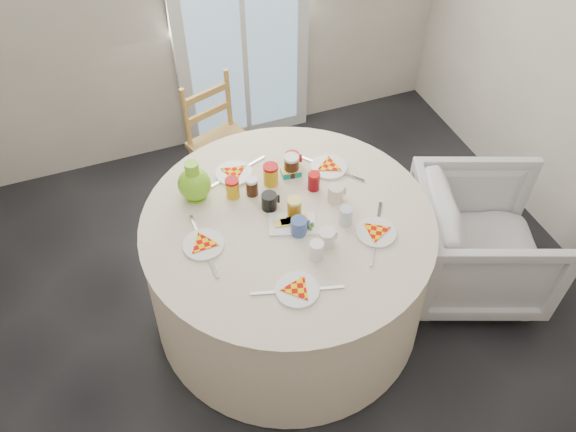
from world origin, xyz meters
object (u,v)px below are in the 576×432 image
object	(u,v)px
armchair	(482,238)
green_pitcher	(194,184)
wooden_chair	(224,142)
table	(288,267)

from	to	relation	value
armchair	green_pitcher	world-z (taller)	green_pitcher
wooden_chair	green_pitcher	world-z (taller)	green_pitcher
wooden_chair	armchair	world-z (taller)	wooden_chair
wooden_chair	green_pitcher	size ratio (longest dim) A/B	3.87
table	green_pitcher	world-z (taller)	green_pitcher
wooden_chair	armchair	distance (m)	1.78
table	armchair	distance (m)	1.17
table	armchair	size ratio (longest dim) A/B	1.99
armchair	green_pitcher	size ratio (longest dim) A/B	3.45
green_pitcher	armchair	bearing A→B (deg)	1.07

